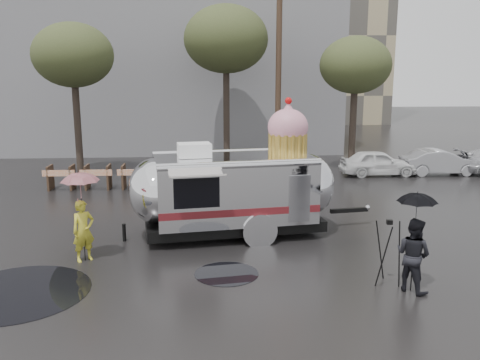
{
  "coord_description": "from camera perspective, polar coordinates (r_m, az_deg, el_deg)",
  "views": [
    {
      "loc": [
        -0.99,
        -11.0,
        4.75
      ],
      "look_at": [
        -0.05,
        3.57,
        1.65
      ],
      "focal_mm": 38.0,
      "sensor_mm": 36.0,
      "label": 1
    }
  ],
  "objects": [
    {
      "name": "umbrella_black",
      "position": [
        11.57,
        19.22,
        -2.95
      ],
      "size": [
        1.04,
        1.04,
        2.26
      ],
      "color": "black",
      "rests_on": "ground"
    },
    {
      "name": "grey_building",
      "position": [
        35.18,
        -8.9,
        14.69
      ],
      "size": [
        22.0,
        12.0,
        13.0
      ],
      "primitive_type": "cube",
      "color": "slate",
      "rests_on": "ground"
    },
    {
      "name": "umbrella_pink",
      "position": [
        13.31,
        -17.48,
        -0.73
      ],
      "size": [
        1.17,
        1.17,
        2.35
      ],
      "color": "#CF7F8A",
      "rests_on": "ground"
    },
    {
      "name": "tree_mid",
      "position": [
        26.07,
        -1.57,
        15.47
      ],
      "size": [
        4.2,
        4.2,
        8.03
      ],
      "color": "#382D26",
      "rests_on": "ground"
    },
    {
      "name": "ground",
      "position": [
        12.03,
        1.36,
        -11.29
      ],
      "size": [
        120.0,
        120.0,
        0.0
      ],
      "primitive_type": "plane",
      "color": "black",
      "rests_on": "ground"
    },
    {
      "name": "utility_pole",
      "position": [
        25.25,
        4.34,
        11.65
      ],
      "size": [
        1.6,
        0.28,
        9.0
      ],
      "color": "#473323",
      "rests_on": "ground"
    },
    {
      "name": "airstream_trailer",
      "position": [
        14.98,
        -0.4,
        -0.76
      ],
      "size": [
        7.6,
        3.6,
        4.13
      ],
      "rotation": [
        0.0,
        0.0,
        0.15
      ],
      "color": "silver",
      "rests_on": "ground"
    },
    {
      "name": "person_left",
      "position": [
        13.6,
        -17.17,
        -5.47
      ],
      "size": [
        0.69,
        0.65,
        1.59
      ],
      "primitive_type": "imported",
      "rotation": [
        0.0,
        0.0,
        0.65
      ],
      "color": "gold",
      "rests_on": "ground"
    },
    {
      "name": "parked_cars",
      "position": [
        26.62,
        25.04,
        2.14
      ],
      "size": [
        13.2,
        1.9,
        1.5
      ],
      "color": "silver",
      "rests_on": "ground"
    },
    {
      "name": "tree_left",
      "position": [
        24.75,
        -18.24,
        13.09
      ],
      "size": [
        3.64,
        3.64,
        6.95
      ],
      "color": "#382D26",
      "rests_on": "ground"
    },
    {
      "name": "person_right",
      "position": [
        11.87,
        18.86,
        -7.96
      ],
      "size": [
        0.84,
        0.91,
        1.67
      ],
      "primitive_type": "imported",
      "rotation": [
        0.0,
        0.0,
        2.22
      ],
      "color": "black",
      "rests_on": "ground"
    },
    {
      "name": "tripod",
      "position": [
        12.04,
        16.29,
        -7.11
      ],
      "size": [
        0.59,
        0.63,
        1.53
      ],
      "rotation": [
        0.0,
        0.0,
        -0.14
      ],
      "color": "black",
      "rests_on": "ground"
    },
    {
      "name": "puddles",
      "position": [
        10.89,
        5.18,
        -13.9
      ],
      "size": [
        14.51,
        5.27,
        0.01
      ],
      "color": "black",
      "rests_on": "ground"
    },
    {
      "name": "tree_right",
      "position": [
        25.0,
        12.84,
        12.39
      ],
      "size": [
        3.36,
        3.36,
        6.42
      ],
      "color": "#382D26",
      "rests_on": "ground"
    },
    {
      "name": "barricade_row",
      "position": [
        21.87,
        -15.66,
        0.38
      ],
      "size": [
        4.3,
        0.8,
        1.0
      ],
      "color": "#473323",
      "rests_on": "ground"
    }
  ]
}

